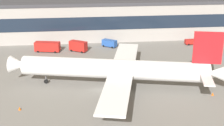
{
  "coord_description": "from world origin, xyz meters",
  "views": [
    {
      "loc": [
        -5.34,
        -75.38,
        34.13
      ],
      "look_at": [
        3.68,
        5.51,
        5.0
      ],
      "focal_mm": 52.97,
      "sensor_mm": 36.0,
      "label": 1
    }
  ],
  "objects_px": {
    "airliner": "(117,69)",
    "traffic_cone_3": "(213,94)",
    "belt_loader": "(194,41)",
    "crew_van": "(109,43)",
    "fuel_truck": "(48,46)",
    "traffic_cone_1": "(20,109)",
    "follow_me_car": "(215,41)",
    "stair_truck": "(78,46)"
  },
  "relations": [
    {
      "from": "stair_truck",
      "to": "traffic_cone_3",
      "type": "distance_m",
      "value": 50.1
    },
    {
      "from": "follow_me_car",
      "to": "traffic_cone_3",
      "type": "relative_size",
      "value": 6.42
    },
    {
      "from": "belt_loader",
      "to": "traffic_cone_3",
      "type": "bearing_deg",
      "value": -103.71
    },
    {
      "from": "follow_me_car",
      "to": "belt_loader",
      "type": "distance_m",
      "value": 7.75
    },
    {
      "from": "traffic_cone_1",
      "to": "follow_me_car",
      "type": "bearing_deg",
      "value": 35.25
    },
    {
      "from": "stair_truck",
      "to": "belt_loader",
      "type": "height_order",
      "value": "stair_truck"
    },
    {
      "from": "airliner",
      "to": "belt_loader",
      "type": "height_order",
      "value": "airliner"
    },
    {
      "from": "crew_van",
      "to": "traffic_cone_1",
      "type": "bearing_deg",
      "value": -118.31
    },
    {
      "from": "follow_me_car",
      "to": "traffic_cone_3",
      "type": "bearing_deg",
      "value": -113.25
    },
    {
      "from": "airliner",
      "to": "belt_loader",
      "type": "distance_m",
      "value": 47.8
    },
    {
      "from": "stair_truck",
      "to": "follow_me_car",
      "type": "height_order",
      "value": "stair_truck"
    },
    {
      "from": "stair_truck",
      "to": "crew_van",
      "type": "xyz_separation_m",
      "value": [
        11.08,
        4.07,
        -0.52
      ]
    },
    {
      "from": "belt_loader",
      "to": "fuel_truck",
      "type": "bearing_deg",
      "value": -176.79
    },
    {
      "from": "follow_me_car",
      "to": "belt_loader",
      "type": "height_order",
      "value": "belt_loader"
    },
    {
      "from": "airliner",
      "to": "traffic_cone_3",
      "type": "height_order",
      "value": "airliner"
    },
    {
      "from": "belt_loader",
      "to": "stair_truck",
      "type": "bearing_deg",
      "value": -175.01
    },
    {
      "from": "stair_truck",
      "to": "belt_loader",
      "type": "distance_m",
      "value": 42.24
    },
    {
      "from": "traffic_cone_1",
      "to": "fuel_truck",
      "type": "bearing_deg",
      "value": 85.56
    },
    {
      "from": "traffic_cone_1",
      "to": "belt_loader",
      "type": "bearing_deg",
      "value": 39.04
    },
    {
      "from": "follow_me_car",
      "to": "traffic_cone_3",
      "type": "height_order",
      "value": "follow_me_car"
    },
    {
      "from": "crew_van",
      "to": "fuel_truck",
      "type": "bearing_deg",
      "value": -171.09
    },
    {
      "from": "stair_truck",
      "to": "crew_van",
      "type": "distance_m",
      "value": 11.81
    },
    {
      "from": "airliner",
      "to": "stair_truck",
      "type": "bearing_deg",
      "value": 107.04
    },
    {
      "from": "airliner",
      "to": "fuel_truck",
      "type": "height_order",
      "value": "airliner"
    },
    {
      "from": "crew_van",
      "to": "traffic_cone_3",
      "type": "bearing_deg",
      "value": -64.26
    },
    {
      "from": "stair_truck",
      "to": "crew_van",
      "type": "bearing_deg",
      "value": 20.15
    },
    {
      "from": "airliner",
      "to": "fuel_truck",
      "type": "relative_size",
      "value": 6.19
    },
    {
      "from": "traffic_cone_1",
      "to": "crew_van",
      "type": "bearing_deg",
      "value": 61.69
    },
    {
      "from": "traffic_cone_1",
      "to": "traffic_cone_3",
      "type": "relative_size",
      "value": 0.98
    },
    {
      "from": "stair_truck",
      "to": "traffic_cone_1",
      "type": "xyz_separation_m",
      "value": [
        -13.34,
        -41.27,
        -1.61
      ]
    },
    {
      "from": "follow_me_car",
      "to": "stair_truck",
      "type": "bearing_deg",
      "value": -176.13
    },
    {
      "from": "fuel_truck",
      "to": "traffic_cone_1",
      "type": "distance_m",
      "value": 42.18
    },
    {
      "from": "airliner",
      "to": "crew_van",
      "type": "height_order",
      "value": "airliner"
    },
    {
      "from": "belt_loader",
      "to": "traffic_cone_1",
      "type": "bearing_deg",
      "value": -140.96
    },
    {
      "from": "stair_truck",
      "to": "fuel_truck",
      "type": "height_order",
      "value": "stair_truck"
    },
    {
      "from": "airliner",
      "to": "fuel_truck",
      "type": "bearing_deg",
      "value": 121.6
    },
    {
      "from": "airliner",
      "to": "follow_me_car",
      "type": "bearing_deg",
      "value": 40.6
    },
    {
      "from": "crew_van",
      "to": "belt_loader",
      "type": "bearing_deg",
      "value": -0.72
    },
    {
      "from": "fuel_truck",
      "to": "traffic_cone_1",
      "type": "relative_size",
      "value": 12.09
    },
    {
      "from": "airliner",
      "to": "traffic_cone_3",
      "type": "bearing_deg",
      "value": -18.9
    },
    {
      "from": "belt_loader",
      "to": "crew_van",
      "type": "bearing_deg",
      "value": 179.28
    },
    {
      "from": "traffic_cone_1",
      "to": "stair_truck",
      "type": "bearing_deg",
      "value": 72.08
    }
  ]
}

